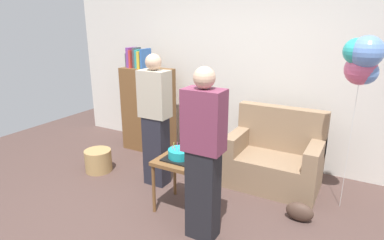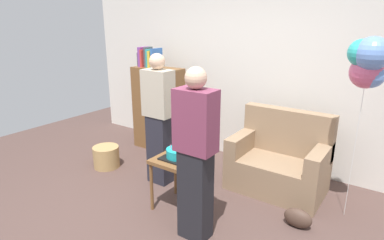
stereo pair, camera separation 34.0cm
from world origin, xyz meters
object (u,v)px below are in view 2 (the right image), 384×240
at_px(bookshelf, 158,107).
at_px(handbag, 298,218).
at_px(person_blowing_candles, 159,120).
at_px(couch, 279,162).
at_px(side_table, 179,166).
at_px(wicker_basket, 106,157).
at_px(birthday_cake, 178,154).
at_px(person_holding_cake, 196,156).
at_px(balloon_bunch, 368,63).

xyz_separation_m(bookshelf, handbag, (2.53, -0.83, -0.59)).
bearing_deg(person_blowing_candles, couch, 5.52).
height_order(side_table, wicker_basket, side_table).
height_order(birthday_cake, person_blowing_candles, person_blowing_candles).
distance_m(couch, side_table, 1.28).
bearing_deg(person_blowing_candles, wicker_basket, 164.32).
bearing_deg(person_holding_cake, person_blowing_candles, -24.64).
relative_size(person_blowing_candles, balloon_bunch, 0.88).
bearing_deg(birthday_cake, couch, 54.60).
bearing_deg(birthday_cake, handbag, 18.12).
height_order(bookshelf, handbag, bookshelf).
bearing_deg(balloon_bunch, couch, 166.99).
distance_m(couch, person_holding_cake, 1.47).
bearing_deg(side_table, birthday_cake, 161.27).
xyz_separation_m(person_holding_cake, wicker_basket, (-1.89, 0.54, -0.68)).
height_order(birthday_cake, handbag, birthday_cake).
xyz_separation_m(couch, balloon_bunch, (0.81, -0.19, 1.28)).
height_order(person_blowing_candles, person_holding_cake, same).
height_order(bookshelf, person_holding_cake, person_holding_cake).
bearing_deg(wicker_basket, handbag, 3.45).
relative_size(person_blowing_candles, wicker_basket, 4.53).
distance_m(side_table, handbag, 1.32).
relative_size(couch, handbag, 3.93).
bearing_deg(couch, birthday_cake, -125.40).
xyz_separation_m(birthday_cake, handbag, (1.20, 0.39, -0.54)).
bearing_deg(handbag, person_holding_cake, -137.59).
height_order(birthday_cake, wicker_basket, birthday_cake).
height_order(bookshelf, person_blowing_candles, person_blowing_candles).
distance_m(birthday_cake, person_blowing_candles, 0.68).
bearing_deg(person_holding_cake, bookshelf, -32.20).
height_order(side_table, birthday_cake, birthday_cake).
height_order(couch, balloon_bunch, balloon_bunch).
bearing_deg(wicker_basket, balloon_bunch, 11.67).
distance_m(bookshelf, person_blowing_candles, 1.18).
distance_m(person_blowing_candles, handbag, 1.90).
bearing_deg(person_holding_cake, balloon_bunch, -125.15).
xyz_separation_m(person_blowing_candles, handbag, (1.75, 0.05, -0.73)).
xyz_separation_m(side_table, birthday_cake, (-0.00, 0.00, 0.14)).
height_order(couch, birthday_cake, couch).
relative_size(birthday_cake, person_holding_cake, 0.20).
distance_m(couch, handbag, 0.83).
relative_size(bookshelf, handbag, 5.72).
height_order(side_table, person_blowing_candles, person_blowing_candles).
xyz_separation_m(bookshelf, person_holding_cake, (1.76, -1.53, 0.15)).
distance_m(bookshelf, birthday_cake, 1.80).
distance_m(bookshelf, side_table, 1.81).
xyz_separation_m(couch, person_holding_cake, (-0.31, -1.35, 0.49)).
relative_size(bookshelf, wicker_basket, 4.45).
distance_m(bookshelf, balloon_bunch, 3.05).
distance_m(birthday_cake, balloon_bunch, 2.02).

